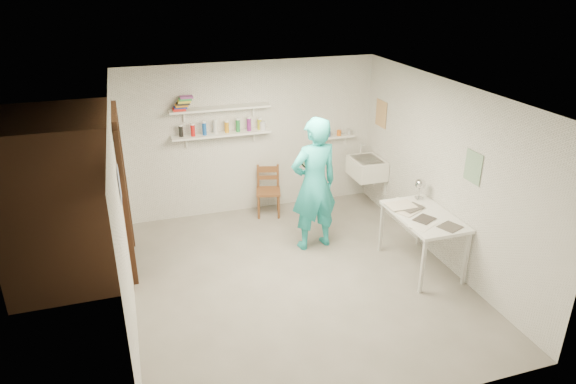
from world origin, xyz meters
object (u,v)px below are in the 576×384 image
object	(u,v)px
belfast_sink	(367,168)
work_table	(421,241)
desk_lamp	(420,184)
man	(314,185)
wall_clock	(311,157)
wooden_chair	(268,192)

from	to	relation	value
belfast_sink	work_table	size ratio (longest dim) A/B	0.52
desk_lamp	man	bearing A→B (deg)	159.63
man	wall_clock	distance (m)	0.38
wall_clock	work_table	size ratio (longest dim) A/B	0.30
man	desk_lamp	bearing A→B (deg)	151.76
belfast_sink	wooden_chair	world-z (taller)	belfast_sink
man	work_table	world-z (taller)	man
belfast_sink	desk_lamp	xyz separation A→B (m)	(0.08, -1.44, 0.29)
man	work_table	bearing A→B (deg)	132.37
belfast_sink	wooden_chair	distance (m)	1.63
belfast_sink	wooden_chair	xyz separation A→B (m)	(-1.59, 0.23, -0.30)
man	wall_clock	size ratio (longest dim) A/B	5.56
man	wall_clock	world-z (taller)	man
wall_clock	desk_lamp	distance (m)	1.52
man	wall_clock	bearing A→B (deg)	-105.75
man	desk_lamp	size ratio (longest dim) A/B	13.20
belfast_sink	man	bearing A→B (deg)	-143.24
wooden_chair	work_table	xyz separation A→B (m)	(1.48, -2.12, -0.02)
man	wooden_chair	distance (m)	1.33
belfast_sink	man	xyz separation A→B (m)	(-1.26, -0.94, 0.25)
man	wooden_chair	world-z (taller)	man
belfast_sink	work_table	world-z (taller)	belfast_sink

